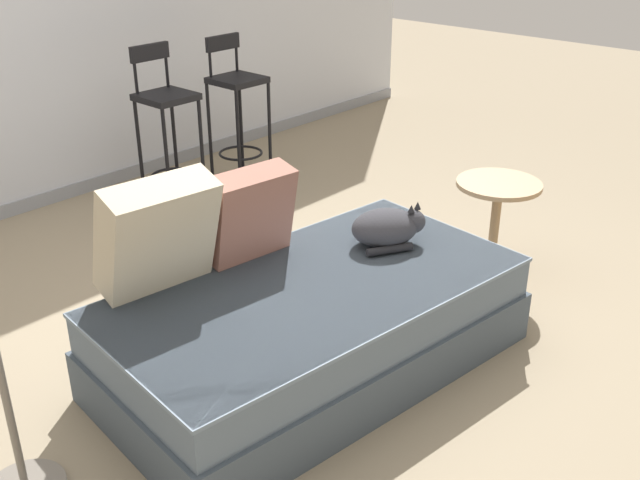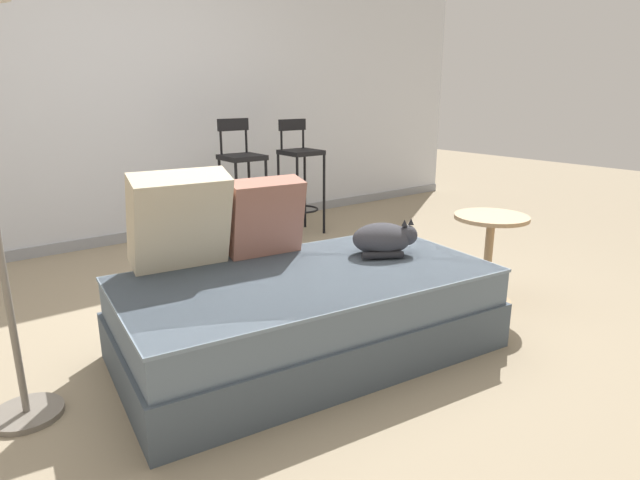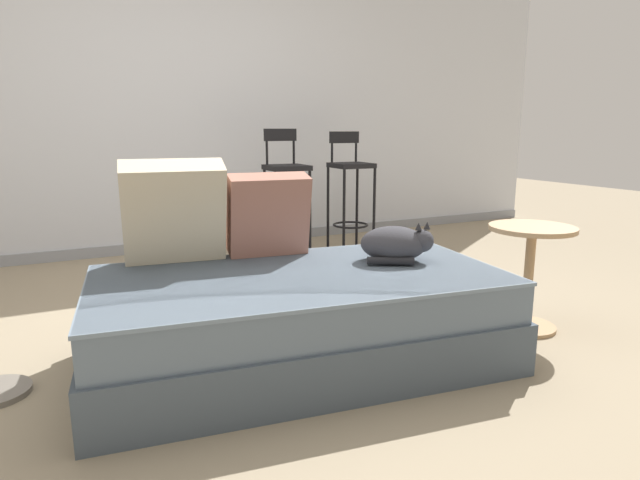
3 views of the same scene
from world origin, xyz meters
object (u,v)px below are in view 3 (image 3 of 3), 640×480
(couch, at_px, (300,317))
(throw_pillow_corner, at_px, (174,211))
(side_table, at_px, (530,263))
(bar_stool_by_doorway, at_px, (350,183))
(throw_pillow_middle, at_px, (268,215))
(cat, at_px, (396,244))
(bar_stool_near_window, at_px, (286,185))

(couch, relative_size, throw_pillow_corner, 3.86)
(side_table, bearing_deg, bar_stool_by_doorway, 87.53)
(throw_pillow_corner, bearing_deg, couch, -44.14)
(throw_pillow_corner, distance_m, side_table, 1.84)
(throw_pillow_middle, bearing_deg, bar_stool_by_doorway, 49.16)
(throw_pillow_corner, distance_m, cat, 1.08)
(throw_pillow_corner, xyz_separation_m, bar_stool_near_window, (1.20, 1.50, -0.07))
(side_table, bearing_deg, couch, 173.13)
(bar_stool_near_window, xyz_separation_m, bar_stool_by_doorway, (0.60, -0.00, -0.01))
(throw_pillow_middle, height_order, bar_stool_near_window, bar_stool_near_window)
(bar_stool_near_window, distance_m, bar_stool_by_doorway, 0.60)
(bar_stool_near_window, height_order, side_table, bar_stool_near_window)
(bar_stool_by_doorway, bearing_deg, bar_stool_near_window, 179.95)
(couch, distance_m, throw_pillow_corner, 0.78)
(side_table, bearing_deg, throw_pillow_middle, 156.84)
(throw_pillow_middle, relative_size, bar_stool_by_doorway, 0.41)
(couch, xyz_separation_m, throw_pillow_corner, (-0.45, 0.44, 0.46))
(side_table, bearing_deg, throw_pillow_corner, 160.91)
(throw_pillow_corner, bearing_deg, bar_stool_near_window, 51.42)
(couch, xyz_separation_m, side_table, (1.26, -0.15, 0.15))
(couch, distance_m, bar_stool_by_doorway, 2.39)
(couch, relative_size, side_table, 3.45)
(cat, distance_m, bar_stool_near_window, 1.95)
(cat, xyz_separation_m, side_table, (0.74, -0.16, -0.14))
(bar_stool_by_doorway, bearing_deg, cat, -113.18)
(bar_stool_near_window, relative_size, bar_stool_by_doorway, 1.02)
(couch, height_order, throw_pillow_middle, throw_pillow_middle)
(throw_pillow_corner, relative_size, bar_stool_by_doorway, 0.49)
(couch, distance_m, bar_stool_near_window, 2.12)
(couch, distance_m, side_table, 1.27)
(couch, xyz_separation_m, throw_pillow_middle, (0.00, 0.39, 0.42))
(throw_pillow_middle, distance_m, bar_stool_by_doorway, 2.06)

